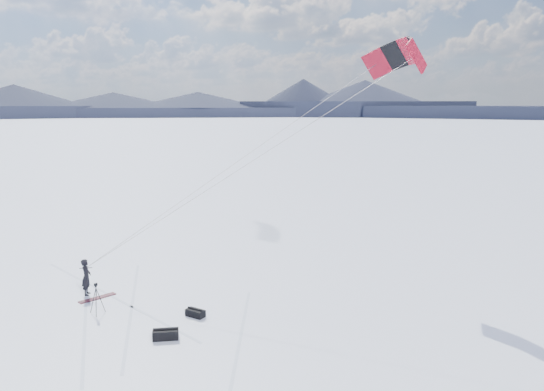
{
  "coord_description": "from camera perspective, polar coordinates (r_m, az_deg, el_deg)",
  "views": [
    {
      "loc": [
        5.04,
        -20.24,
        8.34
      ],
      "look_at": [
        6.45,
        3.21,
        4.23
      ],
      "focal_mm": 35.0,
      "sensor_mm": 36.0,
      "label": 1
    }
  ],
  "objects": [
    {
      "name": "snowboard",
      "position": [
        24.52,
        -18.27,
        -10.42
      ],
      "size": [
        1.42,
        1.32,
        0.04
      ],
      "primitive_type": "cube",
      "rotation": [
        0.0,
        0.0,
        0.73
      ],
      "color": "maroon",
      "rests_on": "ground"
    },
    {
      "name": "snow_tracks",
      "position": [
        23.06,
        -21.38,
        -11.98
      ],
      "size": [
        13.93,
        9.84,
        0.01
      ],
      "color": "#AAB8D3",
      "rests_on": "ground"
    },
    {
      "name": "gear_bag_b",
      "position": [
        21.66,
        -8.24,
        -12.38
      ],
      "size": [
        0.84,
        0.75,
        0.35
      ],
      "rotation": [
        0.0,
        0.0,
        -0.62
      ],
      "color": "black",
      "rests_on": "ground"
    },
    {
      "name": "ground",
      "position": [
        22.46,
        -16.54,
        -12.3
      ],
      "size": [
        1800.0,
        1800.0,
        0.0
      ],
      "primitive_type": "plane",
      "color": "white"
    },
    {
      "name": "tripod",
      "position": [
        22.58,
        -18.37,
        -10.04
      ],
      "size": [
        0.61,
        0.57,
        1.28
      ],
      "rotation": [
        0.0,
        0.0,
        0.64
      ],
      "color": "black",
      "rests_on": "ground"
    },
    {
      "name": "horizon_hills",
      "position": [
        21.17,
        -17.16,
        -0.35
      ],
      "size": [
        704.47,
        706.88,
        10.64
      ],
      "color": "#1C1F34",
      "rests_on": "ground"
    },
    {
      "name": "gear_bag_a",
      "position": [
        19.95,
        -11.37,
        -14.42
      ],
      "size": [
        0.94,
        0.5,
        0.41
      ],
      "rotation": [
        0.0,
        0.0,
        0.08
      ],
      "color": "black",
      "rests_on": "ground"
    },
    {
      "name": "power_kite",
      "position": [
        25.28,
        13.51,
        14.25
      ],
      "size": [
        15.16,
        5.61,
        10.02
      ],
      "color": "#B00E22",
      "rests_on": "ground"
    },
    {
      "name": "snowkiter",
      "position": [
        25.13,
        -19.24,
        -10.03
      ],
      "size": [
        0.43,
        0.62,
        1.62
      ],
      "primitive_type": "imported",
      "rotation": [
        0.0,
        0.0,
        1.64
      ],
      "color": "black",
      "rests_on": "ground"
    }
  ]
}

